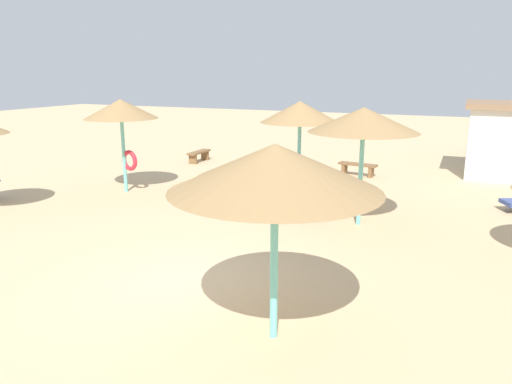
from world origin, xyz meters
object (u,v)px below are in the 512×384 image
object	(u,v)px
bench_0	(358,167)
parasol_3	(364,120)
parasol_4	(300,112)
bench_1	(199,154)
lounger_3	(293,203)
lounger_4	(295,172)
parasol_5	(121,110)
parasol_6	(275,168)

from	to	relation	value
bench_0	parasol_3	bearing A→B (deg)	-77.75
parasol_4	bench_1	size ratio (longest dim) A/B	2.04
bench_0	lounger_3	bearing A→B (deg)	-95.90
lounger_4	lounger_3	bearing A→B (deg)	-71.39
lounger_3	lounger_4	world-z (taller)	lounger_3
lounger_4	parasol_5	bearing A→B (deg)	-140.06
parasol_4	bench_0	bearing A→B (deg)	72.34
parasol_3	bench_1	world-z (taller)	parasol_3
parasol_4	lounger_3	world-z (taller)	parasol_4
parasol_5	lounger_3	bearing A→B (deg)	-1.43
parasol_5	lounger_3	xyz separation A→B (m)	(6.09, -0.15, -2.44)
parasol_6	bench_0	distance (m)	12.60
parasol_5	parasol_6	bearing A→B (deg)	-39.38
parasol_5	bench_0	world-z (taller)	parasol_5
parasol_6	lounger_4	bearing A→B (deg)	107.48
parasol_4	parasol_6	size ratio (longest dim) A/B	0.99
parasol_6	lounger_4	distance (m)	11.28
lounger_3	lounger_4	distance (m)	4.32
parasol_3	parasol_6	size ratio (longest dim) A/B	1.00
parasol_6	lounger_3	bearing A→B (deg)	106.75
parasol_3	parasol_4	distance (m)	3.51
bench_1	lounger_4	bearing A→B (deg)	-19.66
parasol_5	lounger_3	size ratio (longest dim) A/B	1.57
lounger_3	bench_0	distance (m)	5.91
bench_1	bench_0	bearing A→B (deg)	-0.62
parasol_6	bench_1	size ratio (longest dim) A/B	2.06
parasol_3	lounger_4	distance (m)	6.03
parasol_6	bench_1	world-z (taller)	parasol_6
bench_0	bench_1	distance (m)	7.21
parasol_6	bench_1	xyz separation A→B (m)	(-8.54, 12.39, -2.32)
parasol_4	lounger_3	bearing A→B (deg)	-75.02
parasol_3	bench_1	xyz separation A→B (m)	(-8.55, 6.24, -2.44)
parasol_3	parasol_4	world-z (taller)	parasol_3
lounger_4	bench_0	xyz separation A→B (m)	(1.99, 1.79, 0.04)
parasol_4	parasol_5	distance (m)	5.86
lounger_3	bench_0	size ratio (longest dim) A/B	1.29
parasol_4	parasol_5	xyz separation A→B (m)	(-5.51, -2.01, 0.03)
parasol_5	parasol_6	distance (m)	10.38
parasol_4	parasol_5	size ratio (longest dim) A/B	0.99
parasol_3	parasol_6	xyz separation A→B (m)	(-0.01, -6.15, -0.12)
parasol_6	lounger_4	xyz separation A→B (m)	(-3.31, 10.53, -2.36)
parasol_3	parasol_5	bearing A→B (deg)	176.90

